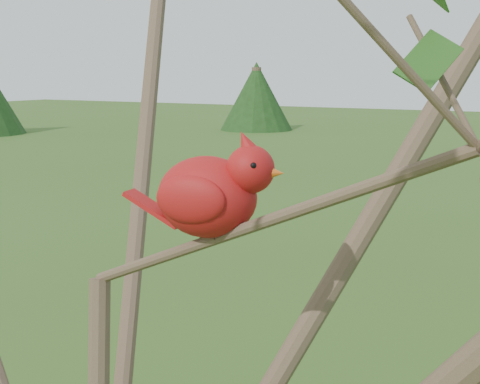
{
  "coord_description": "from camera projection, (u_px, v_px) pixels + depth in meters",
  "views": [
    {
      "loc": [
        0.73,
        -0.78,
        2.29
      ],
      "look_at": [
        0.22,
        0.09,
        2.12
      ],
      "focal_mm": 55.0,
      "sensor_mm": 36.0,
      "label": 1
    }
  ],
  "objects": [
    {
      "name": "crabapple_tree",
      "position": [
        78.0,
        189.0,
        1.02
      ],
      "size": [
        2.35,
        2.05,
        2.95
      ],
      "color": "#473126",
      "rests_on": "ground"
    },
    {
      "name": "cardinal",
      "position": [
        212.0,
        193.0,
        1.04
      ],
      "size": [
        0.24,
        0.14,
        0.17
      ],
      "rotation": [
        0.0,
        0.0,
        0.17
      ],
      "color": "red",
      "rests_on": "ground"
    }
  ]
}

